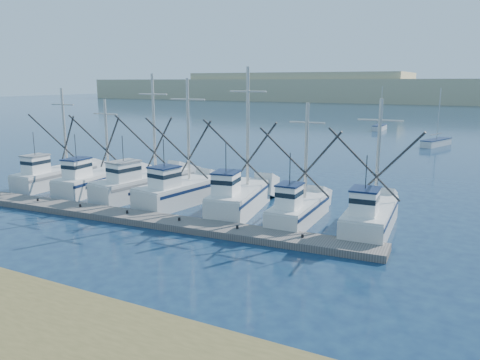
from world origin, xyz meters
TOP-DOWN VIEW (x-y plane):
  - ground at (0.00, 0.00)m, footprint 500.00×500.00m
  - floating_dock at (-8.11, 6.89)m, footprint 31.41×3.97m
  - dune_ridge at (0.00, 210.00)m, footprint 360.00×60.00m
  - trawler_fleet at (-8.51, 11.85)m, footprint 30.07×9.24m
  - sailboat_near at (5.49, 55.10)m, footprint 3.66×6.77m
  - sailboat_far at (-6.08, 73.96)m, footprint 1.71×5.75m

SIDE VIEW (x-z plane):
  - ground at x=0.00m, z-range 0.00..0.00m
  - floating_dock at x=-8.11m, z-range 0.00..0.42m
  - sailboat_near at x=5.49m, z-range -3.56..4.54m
  - sailboat_far at x=-6.08m, z-range -3.55..4.55m
  - trawler_fleet at x=-8.51m, z-range -4.02..5.95m
  - dune_ridge at x=0.00m, z-range 0.00..10.00m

